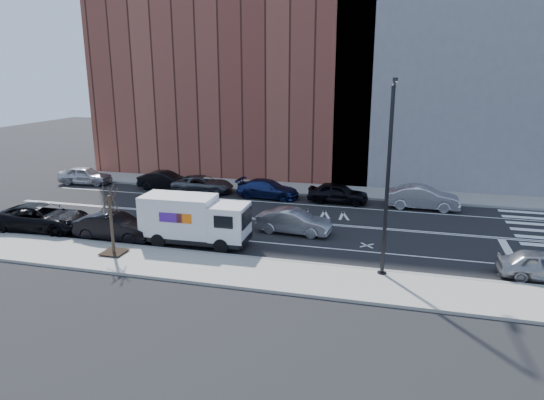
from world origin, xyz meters
The scene contains 20 objects.
ground centered at (0.00, 0.00, 0.00)m, with size 120.00×120.00×0.00m, color black.
sidewalk_near centered at (0.00, -8.80, 0.07)m, with size 44.00×3.60×0.15m, color gray.
sidewalk_far centered at (0.00, 8.80, 0.07)m, with size 44.00×3.60×0.15m, color gray.
curb_near centered at (0.00, -7.00, 0.08)m, with size 44.00×0.25×0.17m, color gray.
curb_far centered at (0.00, 7.00, 0.08)m, with size 44.00×0.25×0.17m, color gray.
road_markings centered at (0.00, 0.00, 0.00)m, with size 40.00×8.60×0.01m, color white, non-canonical shape.
bldg_brick centered at (-8.00, 15.60, 11.00)m, with size 26.00×10.00×22.00m, color brown.
bldg_concrete centered at (12.00, 15.60, 13.00)m, with size 20.00×10.00×26.00m, color slate.
streetlight centered at (7.00, -6.91, 5.08)m, with size 0.44×4.02×9.34m.
street_tree centered at (-7.00, -8.40, 1.45)m, with size 1.20×1.20×3.75m.
fedex_van centered at (-3.55, -5.60, 1.48)m, with size 6.23×2.33×2.82m.
far_parked_a centered at (-18.89, 6.00, 0.77)m, with size 1.82×4.53×1.54m, color #A8A8AD.
far_parked_b centered at (-11.20, 5.99, 0.75)m, with size 1.60×4.58×1.51m, color black.
far_parked_c centered at (-7.82, 5.80, 0.69)m, with size 2.29×4.96×1.38m, color #4B4E53.
far_parked_d centered at (-2.26, 5.55, 0.71)m, with size 1.99×4.89×1.42m, color navy.
far_parked_e centered at (3.20, 5.50, 0.76)m, with size 1.80×4.48×1.53m, color black.
far_parked_f centered at (9.29, 5.43, 0.83)m, with size 1.76×5.05×1.66m, color #BAB9BE.
driving_sedan centered at (1.50, -2.21, 0.74)m, with size 1.57×4.51×1.49m, color #9B9CA0.
near_parked_rear_a centered at (-8.39, -6.00, 0.78)m, with size 1.66×4.76×1.57m, color black.
near_parked_rear_b centered at (-13.59, -5.71, 0.83)m, with size 2.75×5.96×1.66m, color black.
Camera 1 is at (7.41, -29.73, 9.65)m, focal length 32.00 mm.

